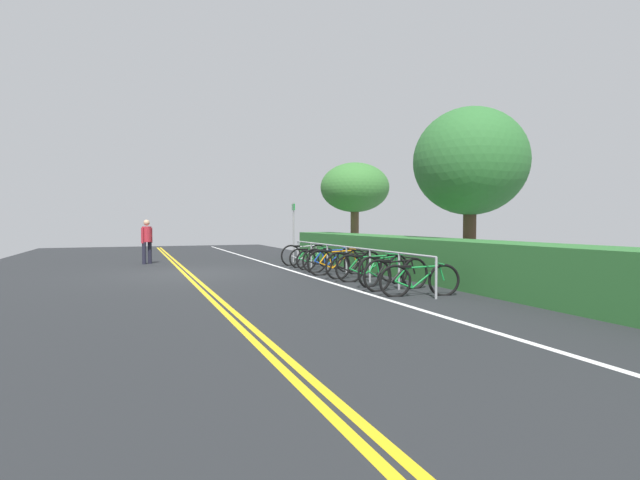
% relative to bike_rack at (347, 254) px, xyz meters
% --- Properties ---
extents(ground_plane, '(34.58, 12.89, 0.05)m').
position_rel_bike_rack_xyz_m(ground_plane, '(-2.37, -3.99, -0.65)').
color(ground_plane, '#232628').
extents(centre_line_yellow_inner, '(31.12, 0.10, 0.00)m').
position_rel_bike_rack_xyz_m(centre_line_yellow_inner, '(-2.37, -4.07, -0.62)').
color(centre_line_yellow_inner, gold).
rests_on(centre_line_yellow_inner, ground_plane).
extents(centre_line_yellow_outer, '(31.12, 0.10, 0.00)m').
position_rel_bike_rack_xyz_m(centre_line_yellow_outer, '(-2.37, -3.91, -0.62)').
color(centre_line_yellow_outer, gold).
rests_on(centre_line_yellow_outer, ground_plane).
extents(bike_lane_stripe_white, '(31.12, 0.12, 0.00)m').
position_rel_bike_rack_xyz_m(bike_lane_stripe_white, '(-2.37, -0.92, -0.62)').
color(bike_lane_stripe_white, white).
rests_on(bike_lane_stripe_white, ground_plane).
extents(bike_rack, '(8.46, 0.05, 0.83)m').
position_rel_bike_rack_xyz_m(bike_rack, '(0.00, 0.00, 0.00)').
color(bike_rack, '#9EA0A5').
rests_on(bike_rack, ground_plane).
extents(bicycle_0, '(0.46, 1.78, 0.76)m').
position_rel_bike_rack_xyz_m(bicycle_0, '(-3.78, 0.11, -0.26)').
color(bicycle_0, black).
rests_on(bicycle_0, ground_plane).
extents(bicycle_1, '(0.46, 1.67, 0.69)m').
position_rel_bike_rack_xyz_m(bicycle_1, '(-2.90, 0.09, -0.30)').
color(bicycle_1, black).
rests_on(bicycle_1, ground_plane).
extents(bicycle_2, '(0.46, 1.73, 0.68)m').
position_rel_bike_rack_xyz_m(bicycle_2, '(-2.04, 0.11, -0.31)').
color(bicycle_2, black).
rests_on(bicycle_2, ground_plane).
extents(bicycle_3, '(0.49, 1.73, 0.76)m').
position_rel_bike_rack_xyz_m(bicycle_3, '(-1.19, 0.03, -0.26)').
color(bicycle_3, black).
rests_on(bicycle_3, ground_plane).
extents(bicycle_4, '(0.46, 1.85, 0.77)m').
position_rel_bike_rack_xyz_m(bicycle_4, '(-0.48, -0.05, -0.26)').
color(bicycle_4, black).
rests_on(bicycle_4, ground_plane).
extents(bicycle_5, '(0.46, 1.72, 0.76)m').
position_rel_bike_rack_xyz_m(bicycle_5, '(0.46, 0.02, -0.27)').
color(bicycle_5, black).
rests_on(bicycle_5, ground_plane).
extents(bicycle_6, '(0.56, 1.77, 0.74)m').
position_rel_bike_rack_xyz_m(bicycle_6, '(1.31, 0.07, -0.27)').
color(bicycle_6, black).
rests_on(bicycle_6, ground_plane).
extents(bicycle_7, '(0.66, 1.66, 0.76)m').
position_rel_bike_rack_xyz_m(bicycle_7, '(2.03, 0.05, -0.27)').
color(bicycle_7, black).
rests_on(bicycle_7, ground_plane).
extents(bicycle_8, '(0.46, 1.71, 0.74)m').
position_rel_bike_rack_xyz_m(bicycle_8, '(2.84, -0.09, -0.27)').
color(bicycle_8, black).
rests_on(bicycle_8, ground_plane).
extents(bicycle_9, '(0.52, 1.67, 0.70)m').
position_rel_bike_rack_xyz_m(bicycle_9, '(3.78, -0.10, -0.30)').
color(bicycle_9, black).
rests_on(bicycle_9, ground_plane).
extents(pedestrian, '(0.36, 0.39, 1.58)m').
position_rel_bike_rack_xyz_m(pedestrian, '(-6.26, -4.97, 0.28)').
color(pedestrian, '#1E1E2D').
rests_on(pedestrian, ground_plane).
extents(sign_post_near, '(0.36, 0.06, 2.23)m').
position_rel_bike_rack_xyz_m(sign_post_near, '(-5.12, 0.14, 0.72)').
color(sign_post_near, gray).
rests_on(sign_post_near, ground_plane).
extents(hedge_backdrop, '(17.41, 1.37, 1.07)m').
position_rel_bike_rack_xyz_m(hedge_backdrop, '(1.50, 1.78, -0.09)').
color(hedge_backdrop, '#2D6B30').
rests_on(hedge_backdrop, ground_plane).
extents(tree_near_left, '(2.74, 2.74, 3.85)m').
position_rel_bike_rack_xyz_m(tree_near_left, '(-5.52, 2.84, 2.22)').
color(tree_near_left, brown).
rests_on(tree_near_left, ground_plane).
extents(tree_mid, '(3.04, 3.04, 4.56)m').
position_rel_bike_rack_xyz_m(tree_mid, '(1.34, 3.03, 2.48)').
color(tree_mid, '#473323').
rests_on(tree_mid, ground_plane).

